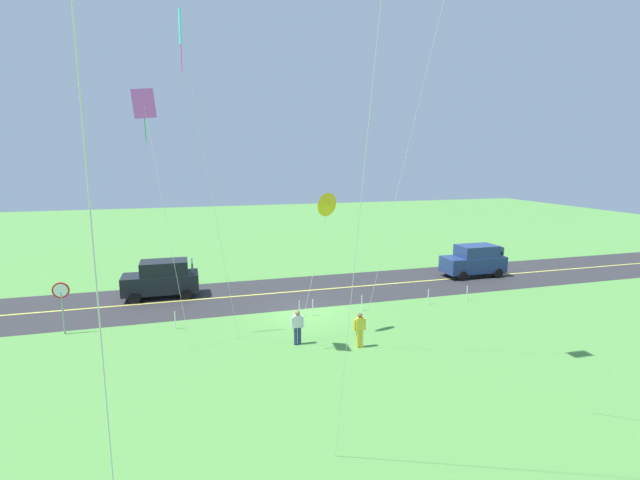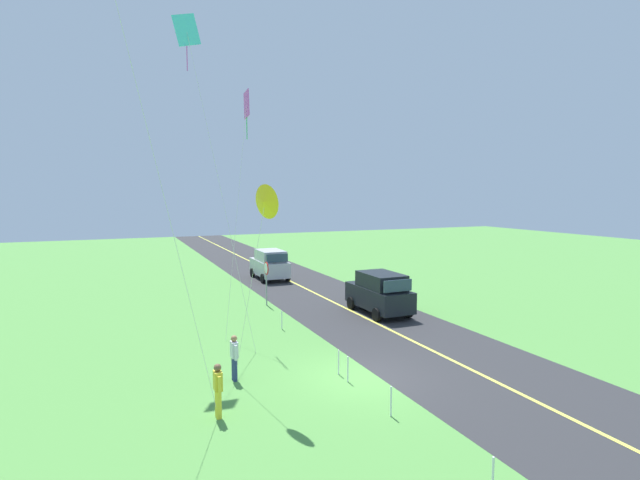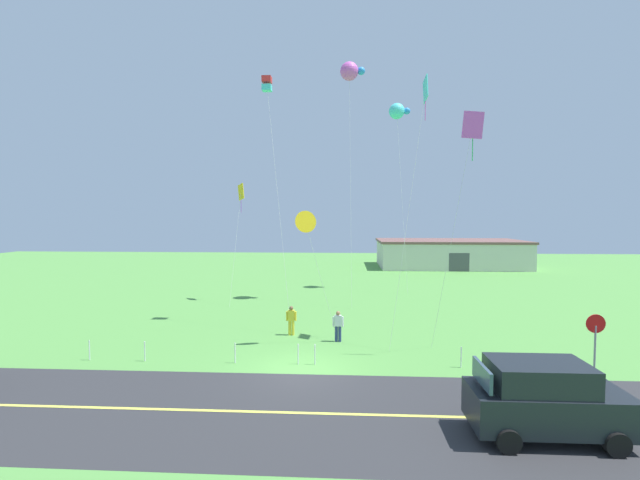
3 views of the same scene
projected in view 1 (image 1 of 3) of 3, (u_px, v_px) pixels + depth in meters
The scene contains 17 objects.
ground_plane at pixel (306, 313), 25.33m from camera, with size 120.00×120.00×0.10m, color #549342.
asphalt_road at pixel (290, 292), 29.10m from camera, with size 120.00×7.00×0.00m, color #2D2D30.
road_centre_stripe at pixel (290, 292), 29.10m from camera, with size 120.00×0.16×0.00m, color #E5E04C.
car_suv_foreground at pixel (162, 278), 27.87m from camera, with size 4.40×2.12×2.24m.
car_parked_west_far at pixel (474, 260), 32.89m from camera, with size 4.40×2.12×2.24m.
stop_sign at pixel (62, 298), 21.80m from camera, with size 0.76×0.08×2.56m.
person_adult_near at pixel (297, 326), 20.73m from camera, with size 0.58×0.22×1.60m.
person_adult_companion at pixel (360, 329), 20.41m from camera, with size 0.58×0.22×1.60m.
kite_red_low at pixel (328, 205), 20.89m from camera, with size 2.21×1.03×6.78m.
kite_yellow_high at pixel (145, 109), 19.44m from camera, with size 1.90×1.51×11.23m.
kite_orange_near at pixel (181, 36), 16.84m from camera, with size 2.01×2.74×13.72m.
fence_post_0 at pixel (467, 293), 27.25m from camera, with size 0.05×0.05×0.90m, color silver.
fence_post_1 at pixel (428, 297), 26.54m from camera, with size 0.05×0.05×0.90m, color silver.
fence_post_2 at pixel (362, 303), 25.41m from camera, with size 0.05×0.05×0.90m, color silver.
fence_post_3 at pixel (313, 308), 24.63m from camera, with size 0.05×0.05×0.90m, color silver.
fence_post_4 at pixel (299, 309), 24.43m from camera, with size 0.05×0.05×0.90m, color silver.
fence_post_5 at pixel (175, 320), 22.69m from camera, with size 0.05×0.05×0.90m, color silver.
Camera 1 is at (6.07, 23.49, 8.28)m, focal length 25.89 mm.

